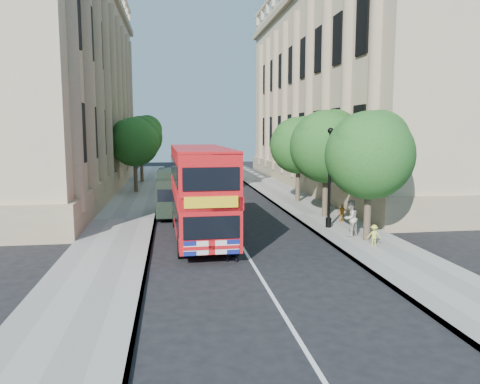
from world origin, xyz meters
name	(u,v)px	position (x,y,z in m)	size (l,w,h in m)	color
ground	(254,266)	(0.00, 0.00, 0.00)	(120.00, 120.00, 0.00)	black
pavement_right	(318,214)	(5.75, 10.00, 0.06)	(3.50, 80.00, 0.12)	gray
pavement_left	(125,220)	(-5.75, 10.00, 0.06)	(3.50, 80.00, 0.12)	gray
building_right	(359,87)	(13.80, 24.00, 9.00)	(12.00, 38.00, 18.00)	tan
building_left	(37,83)	(-13.80, 24.00, 9.00)	(12.00, 38.00, 18.00)	tan
tree_right_near	(370,150)	(5.84, 3.03, 4.25)	(4.00, 4.00, 6.08)	#473828
tree_right_mid	(327,143)	(5.84, 9.03, 4.45)	(4.20, 4.20, 6.37)	#473828
tree_right_far	(299,142)	(5.84, 15.03, 4.31)	(4.00, 4.00, 6.15)	#473828
tree_left_far	(135,139)	(-5.96, 22.03, 4.44)	(4.00, 4.00, 6.30)	#473828
tree_left_back	(141,135)	(-5.96, 30.03, 4.71)	(4.20, 4.20, 6.65)	#473828
lamp_post	(329,182)	(5.00, 6.00, 2.51)	(0.32, 0.32, 5.16)	black
double_decker_bus	(200,190)	(-1.72, 4.82, 2.36)	(2.72, 9.31, 4.27)	red
box_van	(175,194)	(-2.89, 10.99, 1.36)	(2.13, 4.92, 2.78)	black
police_constable	(232,236)	(-0.76, 0.76, 1.03)	(0.75, 0.49, 2.06)	black
woman_pedestrian	(350,218)	(5.34, 3.88, 0.99)	(0.84, 0.66, 1.73)	beige
child_a	(342,213)	(6.24, 7.35, 0.61)	(0.57, 0.24, 0.98)	orange
child_b	(374,235)	(5.67, 1.93, 0.59)	(0.60, 0.35, 0.93)	#D4D448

